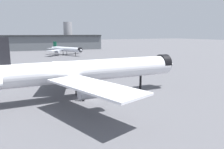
{
  "coord_description": "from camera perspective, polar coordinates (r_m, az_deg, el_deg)",
  "views": [
    {
      "loc": [
        -20.32,
        -51.17,
        17.17
      ],
      "look_at": [
        7.17,
        2.73,
        5.58
      ],
      "focal_mm": 35.29,
      "sensor_mm": 36.0,
      "label": 1
    }
  ],
  "objects": [
    {
      "name": "ground",
      "position": [
        57.67,
        -5.15,
        -6.52
      ],
      "size": [
        900.0,
        900.0,
        0.0
      ],
      "primitive_type": "plane",
      "color": "#56565B"
    },
    {
      "name": "airliner_near_gate",
      "position": [
        58.58,
        -6.47,
        0.9
      ],
      "size": [
        58.31,
        53.33,
        16.18
      ],
      "rotation": [
        0.0,
        0.0,
        -0.02
      ],
      "color": "white",
      "rests_on": "ground"
    },
    {
      "name": "airliner_far_taxiway",
      "position": [
        173.32,
        -11.83,
        6.4
      ],
      "size": [
        30.42,
        33.93,
        10.1
      ],
      "rotation": [
        0.0,
        0.0,
        5.15
      ],
      "color": "silver",
      "rests_on": "ground"
    },
    {
      "name": "traffic_cone_near_nose",
      "position": [
        88.06,
        -20.08,
        -0.83
      ],
      "size": [
        0.57,
        0.57,
        0.71
      ],
      "primitive_type": "cone",
      "color": "#F2600C",
      "rests_on": "ground"
    }
  ]
}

